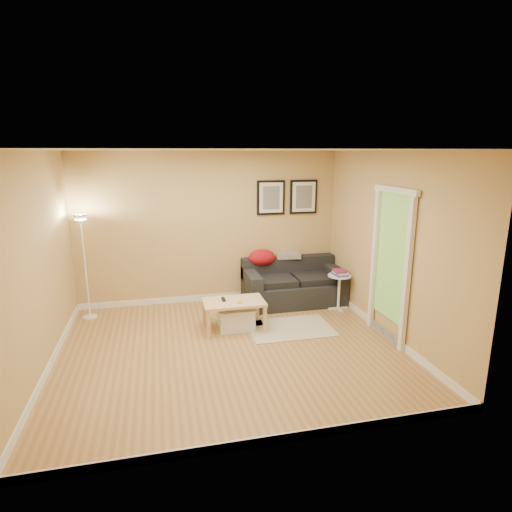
% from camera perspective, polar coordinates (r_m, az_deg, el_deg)
% --- Properties ---
extents(floor, '(4.50, 4.50, 0.00)m').
position_cam_1_polar(floor, '(5.85, -3.44, -12.32)').
color(floor, '#A88048').
rests_on(floor, ground).
extents(ceiling, '(4.50, 4.50, 0.00)m').
position_cam_1_polar(ceiling, '(5.25, -3.86, 14.08)').
color(ceiling, white).
rests_on(ceiling, wall_back).
extents(wall_back, '(4.50, 0.00, 4.50)m').
position_cam_1_polar(wall_back, '(7.34, -6.25, 3.76)').
color(wall_back, tan).
rests_on(wall_back, ground).
extents(wall_front, '(4.50, 0.00, 4.50)m').
position_cam_1_polar(wall_front, '(3.53, 1.84, -7.35)').
color(wall_front, tan).
rests_on(wall_front, ground).
extents(wall_left, '(0.00, 4.00, 4.00)m').
position_cam_1_polar(wall_left, '(5.51, -27.37, -1.12)').
color(wall_left, tan).
rests_on(wall_left, ground).
extents(wall_right, '(0.00, 4.00, 4.00)m').
position_cam_1_polar(wall_right, '(6.17, 17.43, 1.27)').
color(wall_right, tan).
rests_on(wall_right, ground).
extents(baseboard_back, '(4.50, 0.02, 0.10)m').
position_cam_1_polar(baseboard_back, '(7.65, -5.99, -5.51)').
color(baseboard_back, white).
rests_on(baseboard_back, ground).
extents(baseboard_front, '(4.50, 0.02, 0.10)m').
position_cam_1_polar(baseboard_front, '(4.16, 1.66, -23.58)').
color(baseboard_front, white).
rests_on(baseboard_front, ground).
extents(baseboard_left, '(0.02, 4.00, 0.10)m').
position_cam_1_polar(baseboard_left, '(5.93, -25.91, -12.88)').
color(baseboard_left, white).
rests_on(baseboard_left, ground).
extents(baseboard_right, '(0.02, 4.00, 0.10)m').
position_cam_1_polar(baseboard_right, '(6.54, 16.56, -9.48)').
color(baseboard_right, white).
rests_on(baseboard_right, ground).
extents(sofa, '(1.70, 0.90, 0.75)m').
position_cam_1_polar(sofa, '(7.41, 5.07, -3.50)').
color(sofa, black).
rests_on(sofa, ground).
extents(red_throw, '(0.48, 0.36, 0.28)m').
position_cam_1_polar(red_throw, '(7.44, 0.79, -0.21)').
color(red_throw, '#B21021').
rests_on(red_throw, sofa).
extents(plaid_throw, '(0.45, 0.32, 0.10)m').
position_cam_1_polar(plaid_throw, '(7.60, 4.35, 0.14)').
color(plaid_throw, tan).
rests_on(plaid_throw, sofa).
extents(framed_print_left, '(0.50, 0.04, 0.60)m').
position_cam_1_polar(framed_print_left, '(7.45, 2.02, 7.86)').
color(framed_print_left, black).
rests_on(framed_print_left, wall_back).
extents(framed_print_right, '(0.50, 0.04, 0.60)m').
position_cam_1_polar(framed_print_right, '(7.63, 6.42, 7.93)').
color(framed_print_right, black).
rests_on(framed_print_right, wall_back).
extents(area_rug, '(1.25, 0.85, 0.01)m').
position_cam_1_polar(area_rug, '(6.45, 4.63, -9.67)').
color(area_rug, '#C3B59A').
rests_on(area_rug, ground).
extents(green_runner, '(0.70, 0.50, 0.01)m').
position_cam_1_polar(green_runner, '(6.68, -2.33, -8.78)').
color(green_runner, '#668C4C').
rests_on(green_runner, ground).
extents(coffee_table, '(0.90, 0.56, 0.45)m').
position_cam_1_polar(coffee_table, '(6.34, -2.98, -7.94)').
color(coffee_table, beige).
rests_on(coffee_table, ground).
extents(remote_control, '(0.05, 0.16, 0.02)m').
position_cam_1_polar(remote_control, '(6.30, -4.41, -5.84)').
color(remote_control, black).
rests_on(remote_control, coffee_table).
extents(tape_roll, '(0.07, 0.07, 0.03)m').
position_cam_1_polar(tape_roll, '(6.17, -2.23, -6.21)').
color(tape_roll, yellow).
rests_on(tape_roll, coffee_table).
extents(storage_bin, '(0.54, 0.39, 0.33)m').
position_cam_1_polar(storage_bin, '(6.38, -2.72, -8.38)').
color(storage_bin, white).
rests_on(storage_bin, ground).
extents(side_table, '(0.39, 0.39, 0.59)m').
position_cam_1_polar(side_table, '(7.23, 11.09, -4.80)').
color(side_table, white).
rests_on(side_table, ground).
extents(book_stack, '(0.23, 0.29, 0.08)m').
position_cam_1_polar(book_stack, '(7.13, 11.23, -2.20)').
color(book_stack, '#3A3AAE').
rests_on(book_stack, side_table).
extents(floor_lamp, '(0.22, 0.22, 1.67)m').
position_cam_1_polar(floor_lamp, '(7.09, -21.97, -1.75)').
color(floor_lamp, white).
rests_on(floor_lamp, ground).
extents(doorway, '(0.12, 1.01, 2.13)m').
position_cam_1_polar(doorway, '(6.09, 17.55, -1.58)').
color(doorway, white).
rests_on(doorway, ground).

